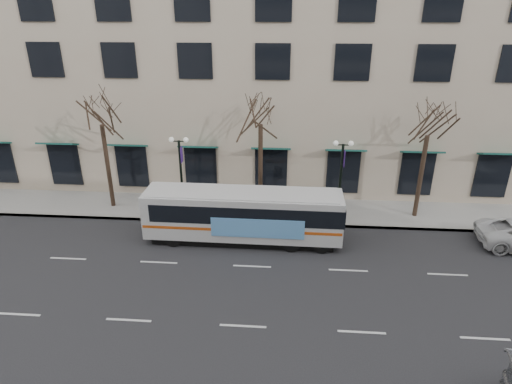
# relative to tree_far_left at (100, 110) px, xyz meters

# --- Properties ---
(ground) EXTENTS (160.00, 160.00, 0.00)m
(ground) POSITION_rel_tree_far_left_xyz_m (10.00, -8.80, -6.70)
(ground) COLOR black
(ground) RESTS_ON ground
(sidewalk_far) EXTENTS (80.00, 4.00, 0.15)m
(sidewalk_far) POSITION_rel_tree_far_left_xyz_m (15.00, 0.20, -6.62)
(sidewalk_far) COLOR gray
(sidewalk_far) RESTS_ON ground
(building_hotel) EXTENTS (40.00, 20.00, 24.00)m
(building_hotel) POSITION_rel_tree_far_left_xyz_m (8.00, 12.20, 5.30)
(building_hotel) COLOR tan
(building_hotel) RESTS_ON ground
(tree_far_left) EXTENTS (3.60, 3.60, 8.34)m
(tree_far_left) POSITION_rel_tree_far_left_xyz_m (0.00, 0.00, 0.00)
(tree_far_left) COLOR black
(tree_far_left) RESTS_ON ground
(tree_far_mid) EXTENTS (3.60, 3.60, 8.55)m
(tree_far_mid) POSITION_rel_tree_far_left_xyz_m (10.00, 0.00, 0.21)
(tree_far_mid) COLOR black
(tree_far_mid) RESTS_ON ground
(tree_far_right) EXTENTS (3.60, 3.60, 8.06)m
(tree_far_right) POSITION_rel_tree_far_left_xyz_m (20.00, 0.00, -0.28)
(tree_far_right) COLOR black
(tree_far_right) RESTS_ON ground
(lamp_post_left) EXTENTS (1.22, 0.45, 5.21)m
(lamp_post_left) POSITION_rel_tree_far_left_xyz_m (5.01, -0.60, -3.75)
(lamp_post_left) COLOR black
(lamp_post_left) RESTS_ON ground
(lamp_post_right) EXTENTS (1.22, 0.45, 5.21)m
(lamp_post_right) POSITION_rel_tree_far_left_xyz_m (15.01, -0.60, -3.75)
(lamp_post_right) COLOR black
(lamp_post_right) RESTS_ON ground
(city_bus) EXTENTS (11.24, 2.60, 3.04)m
(city_bus) POSITION_rel_tree_far_left_xyz_m (9.34, -3.73, -5.04)
(city_bus) COLOR silver
(city_bus) RESTS_ON ground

